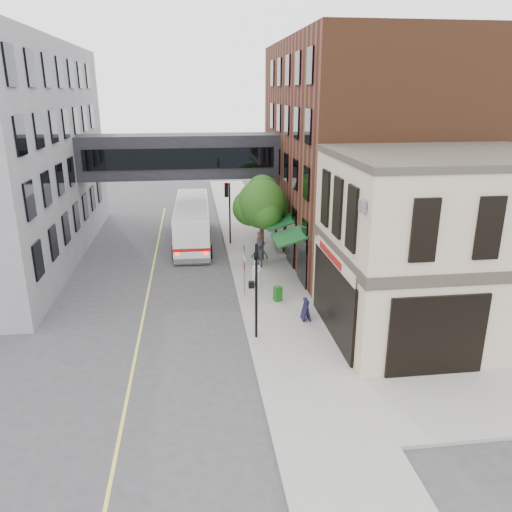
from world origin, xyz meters
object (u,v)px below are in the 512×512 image
object	(u,v)px
pedestrian_b	(260,245)
newspaper_box	(278,294)
pedestrian_a	(256,273)
pedestrian_c	(260,254)
sandwich_board	(306,310)
bus	(192,221)

from	to	relation	value
pedestrian_b	newspaper_box	distance (m)	7.43
pedestrian_a	newspaper_box	bearing A→B (deg)	-58.31
pedestrian_a	pedestrian_c	world-z (taller)	pedestrian_c
pedestrian_a	sandwich_board	world-z (taller)	pedestrian_a
pedestrian_a	pedestrian_b	distance (m)	5.22
bus	pedestrian_a	xyz separation A→B (m)	(3.57, -9.85, -0.73)
bus	pedestrian_a	bearing A→B (deg)	-70.10
pedestrian_a	newspaper_box	world-z (taller)	pedestrian_a
pedestrian_b	sandwich_board	distance (m)	9.96
bus	sandwich_board	size ratio (longest dim) A/B	10.42
bus	pedestrian_b	size ratio (longest dim) A/B	6.18
sandwich_board	pedestrian_b	bearing A→B (deg)	93.41
pedestrian_c	newspaper_box	xyz separation A→B (m)	(0.23, -5.49, -0.48)
bus	newspaper_box	bearing A→B (deg)	-69.90
pedestrian_a	bus	bearing A→B (deg)	120.62
pedestrian_b	pedestrian_c	size ratio (longest dim) A/B	1.03
bus	sandwich_board	bearing A→B (deg)	-69.70
bus	pedestrian_c	bearing A→B (deg)	-57.65
pedestrian_c	sandwich_board	bearing A→B (deg)	-56.72
bus	newspaper_box	size ratio (longest dim) A/B	13.97
pedestrian_b	newspaper_box	world-z (taller)	pedestrian_b
pedestrian_c	bus	bearing A→B (deg)	147.04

